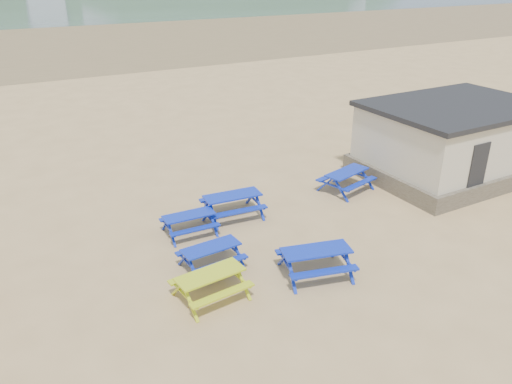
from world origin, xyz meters
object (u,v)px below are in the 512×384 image
picnic_table_blue_a (189,224)px  picnic_table_yellow (211,285)px  picnic_table_blue_b (233,206)px  amenity_block (453,140)px

picnic_table_blue_a → picnic_table_yellow: 3.77m
picnic_table_blue_b → amenity_block: bearing=-0.2°
picnic_table_blue_b → picnic_table_yellow: size_ratio=1.09×
picnic_table_blue_b → amenity_block: amenity_block is taller
picnic_table_blue_a → picnic_table_yellow: picnic_table_yellow is taller
amenity_block → picnic_table_blue_a: bearing=177.4°
picnic_table_yellow → picnic_table_blue_b: bearing=50.8°
picnic_table_yellow → amenity_block: bearing=8.4°
picnic_table_blue_b → picnic_table_yellow: 4.94m
picnic_table_blue_a → picnic_table_blue_b: (1.88, 0.43, 0.07)m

